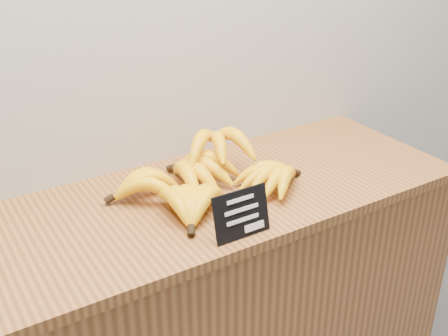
% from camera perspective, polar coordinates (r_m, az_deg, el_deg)
% --- Properties ---
extents(counter, '(1.45, 0.50, 0.90)m').
position_cam_1_polar(counter, '(1.79, -0.87, -15.92)').
color(counter, '#995F31').
rests_on(counter, ground).
extents(counter_top, '(1.36, 0.54, 0.03)m').
position_cam_1_polar(counter_top, '(1.52, -0.99, -2.84)').
color(counter_top, '#955E2E').
rests_on(counter_top, counter).
extents(chalkboard_sign, '(0.14, 0.03, 0.11)m').
position_cam_1_polar(chalkboard_sign, '(1.30, 1.79, -4.71)').
color(chalkboard_sign, black).
rests_on(chalkboard_sign, counter_top).
extents(banana_pile, '(0.52, 0.38, 0.12)m').
position_cam_1_polar(banana_pile, '(1.50, -1.76, -0.64)').
color(banana_pile, yellow).
rests_on(banana_pile, counter_top).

